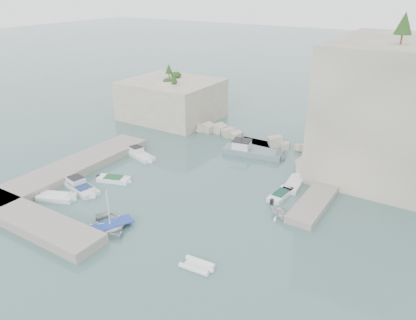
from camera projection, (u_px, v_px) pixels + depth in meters
The scene contains 20 objects.
ground at pixel (180, 201), 47.22m from camera, with size 400.00×400.00×0.00m, color #466967.
cliff_terrace at pixel (338, 162), 54.25m from camera, with size 8.00×10.00×2.50m, color beige.
outcrop_west at pixel (172, 99), 74.96m from camera, with size 16.00×14.00×7.00m, color beige.
quay_west at pixel (74, 167), 54.57m from camera, with size 5.00×24.00×1.10m, color #9E9689.
quay_south at pixel (32, 221), 42.25m from camera, with size 18.00×4.00×1.10m, color #9E9689.
ledge_east at pixel (322, 193), 48.16m from camera, with size 3.00×16.00×0.80m, color #9E9689.
breakwater at pixel (257, 138), 64.43m from camera, with size 28.00×3.00×1.40m, color beige.
motorboat_c at pixel (114, 181), 51.93m from camera, with size 4.50×1.64×0.70m, color white, non-canonical shape.
motorboat_a at pixel (140, 157), 59.26m from camera, with size 6.28×1.87×1.40m, color silver, non-canonical shape.
motorboat_e at pixel (57, 199), 47.65m from camera, with size 4.75×1.94×0.70m, color white, non-canonical shape.
motorboat_d at pixel (80, 189), 49.96m from camera, with size 6.86×2.04×1.40m, color silver, non-canonical shape.
rowboat at pixel (111, 228), 41.94m from camera, with size 3.72×5.22×1.08m, color silver.
inflatable_dinghy at pixel (197, 267), 36.25m from camera, with size 3.18×1.54×0.44m, color white, non-canonical shape.
tender_east_a at pixel (280, 217), 44.03m from camera, with size 2.50×2.90×1.53m, color white.
tender_east_b at pixel (280, 197), 48.16m from camera, with size 4.61×1.57×0.70m, color white, non-canonical shape.
tender_east_c at pixel (294, 186), 50.70m from camera, with size 5.38×1.74×0.70m, color silver, non-canonical shape.
tender_east_d at pixel (305, 172), 54.45m from camera, with size 1.65×4.38×1.69m, color white.
work_boat at pixel (253, 155), 59.84m from camera, with size 9.50×2.81×2.20m, color slate, non-canonical shape.
rowboat_mast at pixel (108, 206), 40.88m from camera, with size 0.10×0.10×4.20m, color white.
vegetation at pixel (409, 30), 50.12m from camera, with size 53.48×13.88×13.40m.
Camera 1 is at (24.87, -33.15, 23.36)m, focal length 35.00 mm.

